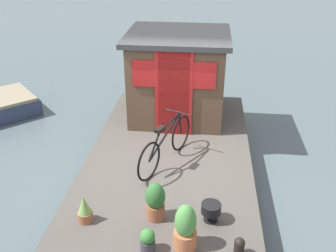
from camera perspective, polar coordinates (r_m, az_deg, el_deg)
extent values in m
plane|color=#4C5B60|center=(7.23, 0.17, -7.81)|extent=(60.00, 60.00, 0.00)
cube|color=#4C4742|center=(6.96, 0.18, -4.57)|extent=(5.61, 2.95, 0.06)
cube|color=black|center=(7.10, 0.18, -6.32)|extent=(5.50, 2.89, 0.45)
cube|color=#4C3828|center=(8.09, 1.46, 7.21)|extent=(1.74, 1.88, 1.71)
cube|color=#28282B|center=(7.82, 1.54, 13.42)|extent=(1.94, 2.08, 0.10)
cube|color=#144733|center=(7.27, 0.87, 4.75)|extent=(0.04, 0.60, 1.70)
cube|color=maroon|center=(7.25, 0.86, 5.10)|extent=(0.03, 0.72, 1.80)
cube|color=maroon|center=(7.10, 5.48, 7.51)|extent=(0.03, 0.44, 0.52)
cube|color=maroon|center=(7.19, -3.64, 7.86)|extent=(0.03, 0.44, 0.52)
torus|color=black|center=(6.96, 1.95, -1.08)|extent=(0.63, 0.30, 0.67)
torus|color=black|center=(6.15, -2.87, -5.35)|extent=(0.63, 0.30, 0.67)
cylinder|color=black|center=(6.41, -0.51, -1.62)|extent=(0.95, 0.44, 0.46)
cylinder|color=black|center=(6.45, 0.27, 0.58)|extent=(0.62, 0.29, 0.06)
cylinder|color=black|center=(6.17, -2.04, -3.04)|extent=(0.36, 0.18, 0.42)
cylinder|color=black|center=(6.83, 1.80, 0.34)|extent=(0.13, 0.08, 0.43)
cube|color=black|center=(6.19, -1.23, -0.51)|extent=(0.22, 0.17, 0.06)
cylinder|color=black|center=(6.69, 1.66, 2.04)|extent=(0.22, 0.47, 0.02)
cylinder|color=#935138|center=(5.52, -1.89, -12.60)|extent=(0.27, 0.27, 0.23)
ellipsoid|color=#2D602D|center=(5.35, -1.93, -10.50)|extent=(0.28, 0.28, 0.41)
cylinder|color=#38383D|center=(5.08, -3.06, -17.43)|extent=(0.19, 0.19, 0.16)
sphere|color=#387533|center=(4.98, -3.10, -16.21)|extent=(0.19, 0.19, 0.19)
cylinder|color=#B2603D|center=(5.11, 2.59, -16.55)|extent=(0.31, 0.31, 0.24)
ellipsoid|color=#4C8942|center=(4.91, 2.66, -14.11)|extent=(0.28, 0.28, 0.49)
cylinder|color=#935138|center=(5.61, -12.29, -13.12)|extent=(0.21, 0.21, 0.15)
cone|color=#70934C|center=(5.48, -12.51, -11.47)|extent=(0.19, 0.19, 0.27)
cylinder|color=black|center=(5.44, 6.49, -12.18)|extent=(0.28, 0.28, 0.14)
cylinder|color=black|center=(5.53, 6.41, -13.29)|extent=(0.04, 0.04, 0.14)
cylinder|color=black|center=(5.57, 6.38, -13.76)|extent=(0.20, 0.20, 0.02)
cylinder|color=black|center=(5.10, 10.61, -17.60)|extent=(0.13, 0.13, 0.19)
sphere|color=black|center=(5.04, 10.70, -16.86)|extent=(0.14, 0.14, 0.14)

